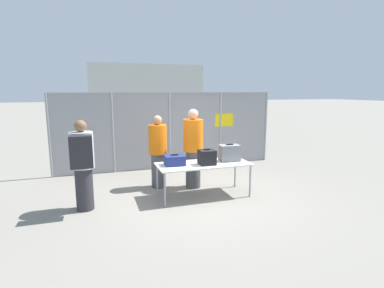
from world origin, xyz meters
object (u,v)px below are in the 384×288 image
inspection_table (203,166)px  security_worker_far (158,151)px  suitcase_grey (229,153)px  security_worker_near (193,148)px  traveler_hooded (83,162)px  suitcase_navy (175,160)px  suitcase_black (207,157)px  utility_trailer (195,143)px

inspection_table → security_worker_far: 1.23m
suitcase_grey → security_worker_far: bearing=148.5°
security_worker_near → suitcase_grey: bearing=150.6°
inspection_table → traveler_hooded: traveler_hooded is taller
inspection_table → traveler_hooded: size_ratio=1.15×
suitcase_navy → suitcase_grey: size_ratio=0.94×
security_worker_far → suitcase_grey: bearing=173.7°
suitcase_grey → suitcase_black: bearing=-165.7°
suitcase_black → traveler_hooded: size_ratio=0.19×
inspection_table → suitcase_navy: suitcase_navy is taller
suitcase_black → suitcase_grey: bearing=14.3°
suitcase_grey → utility_trailer: 4.38m
suitcase_navy → security_worker_near: (0.60, 0.57, 0.13)m
suitcase_navy → traveler_hooded: (-1.80, -0.12, 0.12)m
suitcase_navy → suitcase_grey: suitcase_grey is taller
suitcase_grey → traveler_hooded: size_ratio=0.27×
suitcase_grey → security_worker_near: bearing=137.4°
suitcase_navy → security_worker_far: security_worker_far is taller
traveler_hooded → security_worker_near: security_worker_near is taller
security_worker_near → security_worker_far: (-0.78, 0.28, -0.08)m
inspection_table → suitcase_navy: 0.64m
traveler_hooded → utility_trailer: (3.71, 4.39, -0.56)m
suitcase_grey → security_worker_far: size_ratio=0.28×
suitcase_black → utility_trailer: size_ratio=0.10×
traveler_hooded → utility_trailer: bearing=45.8°
suitcase_grey → security_worker_near: (-0.65, 0.59, 0.05)m
inspection_table → security_worker_near: (-0.02, 0.65, 0.28)m
security_worker_far → utility_trailer: bearing=-96.2°
inspection_table → security_worker_far: size_ratio=1.17×
security_worker_far → utility_trailer: (2.08, 3.42, -0.49)m
suitcase_grey → security_worker_far: 1.67m
suitcase_grey → traveler_hooded: traveler_hooded is taller
security_worker_far → suitcase_navy: bearing=126.8°
inspection_table → security_worker_near: security_worker_near is taller
suitcase_navy → utility_trailer: size_ratio=0.13×
suitcase_navy → utility_trailer: suitcase_navy is taller
inspection_table → suitcase_grey: bearing=4.9°
inspection_table → suitcase_black: 0.23m
suitcase_navy → traveler_hooded: size_ratio=0.25×
suitcase_black → suitcase_grey: size_ratio=0.71×
suitcase_grey → utility_trailer: size_ratio=0.14×
inspection_table → utility_trailer: 4.55m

